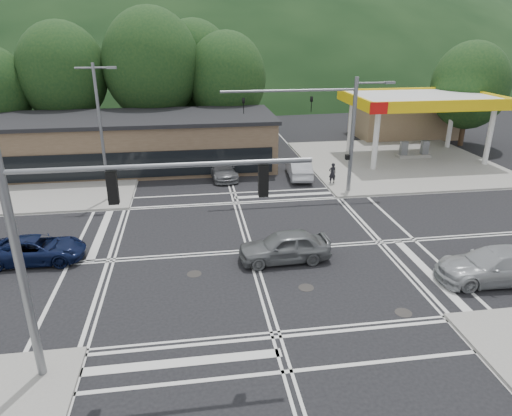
{
  "coord_description": "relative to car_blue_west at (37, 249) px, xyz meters",
  "views": [
    {
      "loc": [
        -2.89,
        -21.37,
        10.97
      ],
      "look_at": [
        0.68,
        2.57,
        1.4
      ],
      "focal_mm": 32.0,
      "sensor_mm": 36.0,
      "label": 1
    }
  ],
  "objects": [
    {
      "name": "tree_n_b",
      "position": [
        4.75,
        23.5,
        7.14
      ],
      "size": [
        9.0,
        9.0,
        12.98
      ],
      "color": "#382619",
      "rests_on": "ground"
    },
    {
      "name": "ground",
      "position": [
        10.75,
        -0.5,
        -0.65
      ],
      "size": [
        120.0,
        120.0,
        0.0
      ],
      "primitive_type": "plane",
      "color": "black",
      "rests_on": "ground"
    },
    {
      "name": "pedestrian",
      "position": [
        18.25,
        9.37,
        0.28
      ],
      "size": [
        0.61,
        0.44,
        1.57
      ],
      "primitive_type": "imported",
      "rotation": [
        0.0,
        0.0,
        3.27
      ],
      "color": "black",
      "rests_on": "sidewalk_ne"
    },
    {
      "name": "car_blue_west",
      "position": [
        0.0,
        0.0,
        0.0
      ],
      "size": [
        4.74,
        2.29,
        1.3
      ],
      "primitive_type": "imported",
      "rotation": [
        0.0,
        0.0,
        1.54
      ],
      "color": "#0C1538",
      "rests_on": "ground"
    },
    {
      "name": "tree_n_a",
      "position": [
        -3.25,
        23.5,
        6.49
      ],
      "size": [
        8.0,
        8.0,
        11.75
      ],
      "color": "#382619",
      "rests_on": "ground"
    },
    {
      "name": "tree_n_c",
      "position": [
        11.75,
        23.5,
        5.84
      ],
      "size": [
        7.6,
        7.6,
        10.87
      ],
      "color": "#382619",
      "rests_on": "ground"
    },
    {
      "name": "sidewalk_nw",
      "position": [
        -4.25,
        14.5,
        -0.57
      ],
      "size": [
        16.0,
        16.0,
        0.15
      ],
      "primitive_type": "cube",
      "color": "gray",
      "rests_on": "ground"
    },
    {
      "name": "signal_mast_sw",
      "position": [
        4.36,
        -8.7,
        4.47
      ],
      "size": [
        9.14,
        0.28,
        8.0
      ],
      "color": "slate",
      "rests_on": "ground"
    },
    {
      "name": "convenience_store",
      "position": [
        30.75,
        24.5,
        1.25
      ],
      "size": [
        10.0,
        6.0,
        3.8
      ],
      "primitive_type": "cube",
      "color": "#846B4F",
      "rests_on": "ground"
    },
    {
      "name": "streetlight_nw",
      "position": [
        2.31,
        8.5,
        4.4
      ],
      "size": [
        2.5,
        0.25,
        9.0
      ],
      "color": "slate",
      "rests_on": "ground"
    },
    {
      "name": "tree_n_e",
      "position": [
        8.75,
        27.5,
        6.49
      ],
      "size": [
        8.4,
        8.4,
        11.98
      ],
      "color": "#382619",
      "rests_on": "ground"
    },
    {
      "name": "car_queue_b",
      "position": [
        14.39,
        16.53,
        0.19
      ],
      "size": [
        2.64,
        5.16,
        1.68
      ],
      "primitive_type": "imported",
      "rotation": [
        0.0,
        0.0,
        3.01
      ],
      "color": "white",
      "rests_on": "ground"
    },
    {
      "name": "car_grey_center",
      "position": [
        12.3,
        -1.76,
        0.14
      ],
      "size": [
        4.67,
        2.02,
        1.57
      ],
      "primitive_type": "imported",
      "rotation": [
        0.0,
        0.0,
        -1.54
      ],
      "color": "slate",
      "rests_on": "ground"
    },
    {
      "name": "car_silver_east",
      "position": [
        21.51,
        -5.14,
        0.14
      ],
      "size": [
        5.53,
        2.49,
        1.57
      ],
      "primitive_type": "imported",
      "rotation": [
        0.0,
        0.0,
        -1.62
      ],
      "color": "#A1A4A8",
      "rests_on": "ground"
    },
    {
      "name": "tree_ne",
      "position": [
        34.75,
        19.5,
        5.19
      ],
      "size": [
        7.2,
        7.2,
        9.99
      ],
      "color": "#382619",
      "rests_on": "ground"
    },
    {
      "name": "hill_north",
      "position": [
        10.75,
        89.5,
        -0.65
      ],
      "size": [
        252.0,
        126.0,
        140.0
      ],
      "primitive_type": "ellipsoid",
      "color": "black",
      "rests_on": "ground"
    },
    {
      "name": "car_northbound",
      "position": [
        10.25,
        12.48,
        0.02
      ],
      "size": [
        2.48,
        4.81,
        1.34
      ],
      "primitive_type": "imported",
      "rotation": [
        0.0,
        0.0,
        0.14
      ],
      "color": "slate",
      "rests_on": "ground"
    },
    {
      "name": "commercial_row",
      "position": [
        2.75,
        16.5,
        1.35
      ],
      "size": [
        24.0,
        8.0,
        4.0
      ],
      "primitive_type": "cube",
      "color": "brown",
      "rests_on": "ground"
    },
    {
      "name": "car_queue_a",
      "position": [
        16.25,
        11.62,
        0.11
      ],
      "size": [
        2.03,
        4.72,
        1.51
      ],
      "primitive_type": "imported",
      "rotation": [
        0.0,
        0.0,
        3.05
      ],
      "color": "silver",
      "rests_on": "ground"
    },
    {
      "name": "sidewalk_ne",
      "position": [
        25.75,
        14.5,
        -0.57
      ],
      "size": [
        16.0,
        16.0,
        0.15
      ],
      "primitive_type": "cube",
      "color": "gray",
      "rests_on": "ground"
    },
    {
      "name": "gas_station_canopy",
      "position": [
        27.74,
        15.49,
        4.39
      ],
      "size": [
        12.32,
        8.34,
        5.75
      ],
      "color": "silver",
      "rests_on": "ground"
    },
    {
      "name": "signal_mast_ne",
      "position": [
        17.69,
        7.7,
        4.42
      ],
      "size": [
        11.65,
        0.3,
        8.0
      ],
      "color": "slate",
      "rests_on": "ground"
    }
  ]
}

